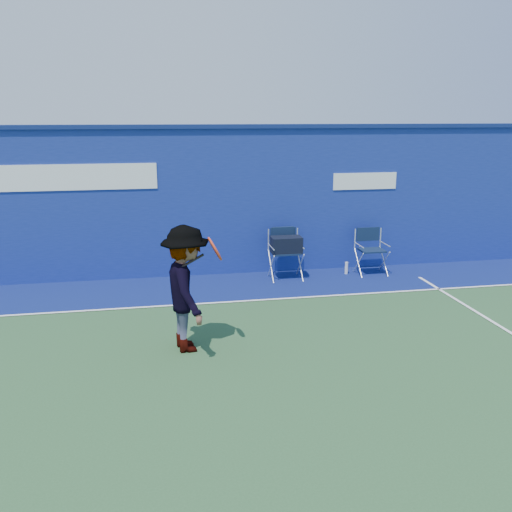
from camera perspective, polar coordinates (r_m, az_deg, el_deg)
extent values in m
plane|color=#2A4F2B|center=(6.80, -2.75, -14.03)|extent=(80.00, 80.00, 0.00)
cube|color=navy|center=(11.29, -6.44, 5.55)|extent=(24.00, 0.40, 3.00)
cube|color=navy|center=(11.15, -6.67, 13.39)|extent=(24.00, 0.50, 0.08)
cube|color=white|center=(11.20, -22.08, 7.61)|extent=(4.50, 0.02, 0.50)
cube|color=white|center=(11.83, 11.40, 7.73)|extent=(1.40, 0.02, 0.35)
cube|color=#0D1A55|center=(10.57, -5.77, -3.41)|extent=(24.00, 1.80, 0.01)
cube|color=white|center=(9.71, -5.32, -4.98)|extent=(24.00, 0.06, 0.01)
cube|color=#0F1D39|center=(11.00, 3.16, 0.37)|extent=(0.54, 0.45, 0.03)
cube|color=silver|center=(11.20, 2.85, 1.80)|extent=(0.61, 0.03, 0.44)
cube|color=#0F1D39|center=(11.19, 2.86, 2.24)|extent=(0.54, 0.03, 0.31)
cube|color=black|center=(10.93, 3.21, 1.17)|extent=(0.61, 0.36, 0.33)
cube|color=#0F1D39|center=(11.18, 2.86, 2.46)|extent=(0.44, 0.07, 0.24)
cube|color=#0F1D39|center=(11.58, 12.09, 0.60)|extent=(0.50, 0.42, 0.03)
cube|color=silver|center=(11.75, 11.69, 1.87)|extent=(0.57, 0.02, 0.42)
cube|color=#0F1D39|center=(11.74, 11.71, 2.27)|extent=(0.50, 0.03, 0.29)
cylinder|color=silver|center=(11.58, 9.50, -1.26)|extent=(0.07, 0.07, 0.26)
imported|color=#EA4738|center=(7.66, -7.35, -3.45)|extent=(0.85, 1.26, 1.80)
torus|color=red|center=(7.41, -4.36, 0.75)|extent=(0.22, 0.38, 0.34)
cylinder|color=gray|center=(7.41, -4.36, 0.75)|extent=(0.17, 0.32, 0.28)
cylinder|color=black|center=(7.44, -6.66, -0.48)|extent=(0.32, 0.06, 0.19)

